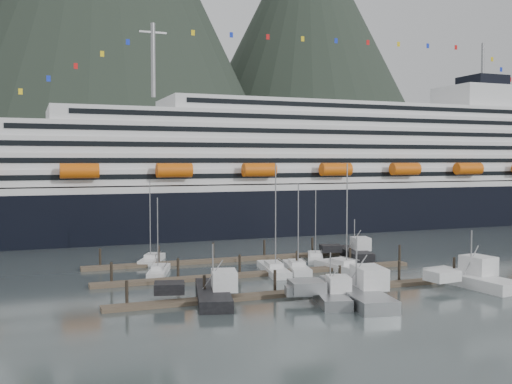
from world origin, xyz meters
TOP-DOWN VIEW (x-y plane):
  - ground at (0.00, 0.00)m, footprint 1600.00×1600.00m
  - mountains at (52.48, 588.54)m, footprint 870.00×440.00m
  - cruise_ship at (30.03, 54.94)m, footprint 210.00×30.40m
  - dock_near at (-4.93, -9.95)m, footprint 48.18×2.28m
  - dock_mid at (-4.93, 3.05)m, footprint 48.18×2.28m
  - dock_far at (-4.93, 16.05)m, footprint 48.18×2.28m
  - sailboat_b at (-18.69, 8.86)m, footprint 5.19×9.42m
  - sailboat_c at (1.05, 4.21)m, footprint 4.92×10.06m
  - sailboat_d at (-2.69, 4.19)m, footprint 4.49×11.63m
  - sailboat_e at (-17.63, 19.37)m, footprint 6.05×9.35m
  - sailboat_g at (7.89, 11.74)m, footprint 6.27×9.64m
  - sailboat_h at (7.45, 1.97)m, footprint 4.53×10.59m
  - trawler_a at (-16.20, -9.21)m, footprint 10.30×13.81m
  - trawler_b at (-3.71, -14.94)m, footprint 8.22×10.27m
  - trawler_c at (-0.35, -14.97)m, footprint 11.75×16.43m
  - trawler_d at (17.84, -13.45)m, footprint 10.28×13.84m
  - trawler_e at (15.46, 12.37)m, footprint 8.90×11.45m

SIDE VIEW (x-z plane):
  - ground at x=0.00m, z-range 0.00..0.00m
  - dock_near at x=-4.93m, z-range -1.29..1.91m
  - dock_mid at x=-4.93m, z-range -1.29..1.91m
  - dock_far at x=-4.93m, z-range -1.29..1.91m
  - sailboat_b at x=-18.69m, z-range -5.38..6.17m
  - sailboat_g at x=7.89m, z-range -5.59..6.39m
  - sailboat_e at x=-17.63m, z-range -6.42..7.24m
  - sailboat_c at x=1.05m, z-range -6.33..7.18m
  - sailboat_d at x=-2.69m, z-range -7.84..8.72m
  - sailboat_h at x=7.45m, z-range -7.79..8.72m
  - trawler_b at x=-3.71m, z-range -2.32..3.99m
  - trawler_e at x=15.46m, z-range -2.65..4.46m
  - trawler_a at x=-16.20m, z-range -2.74..4.59m
  - trawler_d at x=17.84m, z-range -3.04..5.02m
  - trawler_c at x=-0.35m, z-range -3.10..5.10m
  - cruise_ship at x=30.03m, z-range -13.11..37.19m
  - mountains at x=52.48m, z-range -46.60..373.40m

